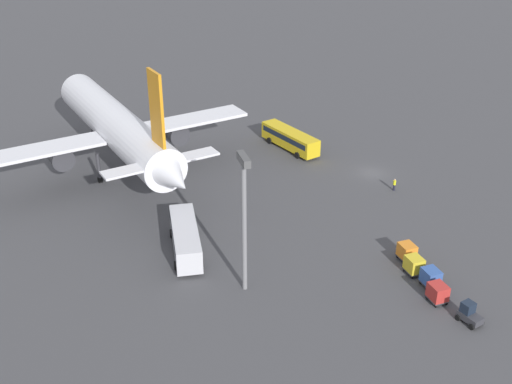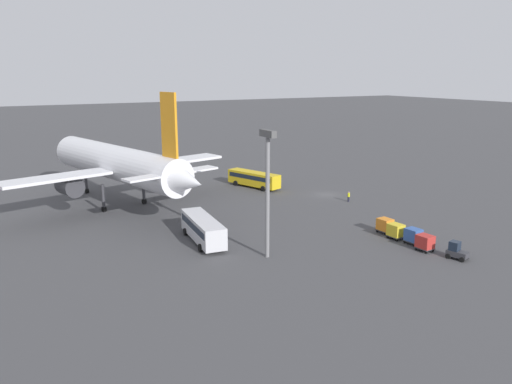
{
  "view_description": "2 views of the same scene",
  "coord_description": "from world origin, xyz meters",
  "px_view_note": "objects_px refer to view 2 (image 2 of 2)",
  "views": [
    {
      "loc": [
        -75.49,
        39.95,
        40.02
      ],
      "look_at": [
        -6.26,
        19.4,
        2.85
      ],
      "focal_mm": 45.0,
      "sensor_mm": 36.0,
      "label": 1
    },
    {
      "loc": [
        -70.88,
        54.15,
        21.7
      ],
      "look_at": [
        -4.9,
        17.33,
        3.57
      ],
      "focal_mm": 35.0,
      "sensor_mm": 36.0,
      "label": 2
    }
  ],
  "objects_px": {
    "cargo_cart_blue": "(413,235)",
    "cargo_cart_red": "(425,242)",
    "airplane": "(118,164)",
    "cargo_cart_orange": "(385,225)",
    "baggage_tug": "(457,251)",
    "cargo_cart_yellow": "(396,230)",
    "shuttle_bus_near": "(254,178)",
    "shuttle_bus_far": "(203,228)",
    "worker_person": "(349,197)"
  },
  "relations": [
    {
      "from": "baggage_tug",
      "to": "worker_person",
      "type": "distance_m",
      "value": 28.32
    },
    {
      "from": "baggage_tug",
      "to": "cargo_cart_red",
      "type": "xyz_separation_m",
      "value": [
        3.7,
        1.3,
        0.25
      ]
    },
    {
      "from": "airplane",
      "to": "shuttle_bus_near",
      "type": "height_order",
      "value": "airplane"
    },
    {
      "from": "shuttle_bus_far",
      "to": "baggage_tug",
      "type": "distance_m",
      "value": 31.57
    },
    {
      "from": "worker_person",
      "to": "cargo_cart_orange",
      "type": "relative_size",
      "value": 0.82
    },
    {
      "from": "cargo_cart_blue",
      "to": "cargo_cart_red",
      "type": "bearing_deg",
      "value": 164.57
    },
    {
      "from": "cargo_cart_orange",
      "to": "cargo_cart_yellow",
      "type": "bearing_deg",
      "value": 168.19
    },
    {
      "from": "shuttle_bus_near",
      "to": "baggage_tug",
      "type": "distance_m",
      "value": 45.34
    },
    {
      "from": "airplane",
      "to": "worker_person",
      "type": "xyz_separation_m",
      "value": [
        -15.96,
        -35.19,
        -6.33
      ]
    },
    {
      "from": "shuttle_bus_near",
      "to": "cargo_cart_orange",
      "type": "xyz_separation_m",
      "value": [
        -33.73,
        -2.13,
        -0.63
      ]
    },
    {
      "from": "worker_person",
      "to": "cargo_cart_orange",
      "type": "height_order",
      "value": "cargo_cart_orange"
    },
    {
      "from": "cargo_cart_blue",
      "to": "cargo_cart_yellow",
      "type": "xyz_separation_m",
      "value": [
        2.61,
        0.53,
        0.0
      ]
    },
    {
      "from": "cargo_cart_orange",
      "to": "baggage_tug",
      "type": "bearing_deg",
      "value": -177.21
    },
    {
      "from": "shuttle_bus_near",
      "to": "worker_person",
      "type": "bearing_deg",
      "value": -171.94
    },
    {
      "from": "baggage_tug",
      "to": "airplane",
      "type": "bearing_deg",
      "value": 17.15
    },
    {
      "from": "baggage_tug",
      "to": "cargo_cart_orange",
      "type": "xyz_separation_m",
      "value": [
        11.53,
        0.56,
        0.25
      ]
    },
    {
      "from": "shuttle_bus_far",
      "to": "cargo_cart_yellow",
      "type": "xyz_separation_m",
      "value": [
        -11.54,
        -22.92,
        -0.74
      ]
    },
    {
      "from": "baggage_tug",
      "to": "cargo_cart_red",
      "type": "bearing_deg",
      "value": 2.91
    },
    {
      "from": "cargo_cart_blue",
      "to": "cargo_cart_yellow",
      "type": "distance_m",
      "value": 2.66
    },
    {
      "from": "shuttle_bus_far",
      "to": "cargo_cart_yellow",
      "type": "height_order",
      "value": "shuttle_bus_far"
    },
    {
      "from": "cargo_cart_red",
      "to": "cargo_cart_orange",
      "type": "distance_m",
      "value": 7.86
    },
    {
      "from": "airplane",
      "to": "shuttle_bus_near",
      "type": "distance_m",
      "value": 26.83
    },
    {
      "from": "airplane",
      "to": "shuttle_bus_far",
      "type": "bearing_deg",
      "value": 177.8
    },
    {
      "from": "baggage_tug",
      "to": "cargo_cart_orange",
      "type": "height_order",
      "value": "baggage_tug"
    },
    {
      "from": "airplane",
      "to": "cargo_cart_orange",
      "type": "height_order",
      "value": "airplane"
    },
    {
      "from": "shuttle_bus_near",
      "to": "cargo_cart_yellow",
      "type": "xyz_separation_m",
      "value": [
        -36.34,
        -1.58,
        -0.63
      ]
    },
    {
      "from": "airplane",
      "to": "cargo_cart_blue",
      "type": "bearing_deg",
      "value": -156.9
    },
    {
      "from": "worker_person",
      "to": "cargo_cart_yellow",
      "type": "relative_size",
      "value": 0.82
    },
    {
      "from": "cargo_cart_red",
      "to": "cargo_cart_yellow",
      "type": "distance_m",
      "value": 5.22
    },
    {
      "from": "cargo_cart_red",
      "to": "cargo_cart_orange",
      "type": "height_order",
      "value": "same"
    },
    {
      "from": "worker_person",
      "to": "cargo_cart_blue",
      "type": "xyz_separation_m",
      "value": [
        -21.31,
        6.85,
        0.32
      ]
    },
    {
      "from": "cargo_cart_blue",
      "to": "cargo_cart_yellow",
      "type": "height_order",
      "value": "same"
    },
    {
      "from": "cargo_cart_red",
      "to": "cargo_cart_orange",
      "type": "relative_size",
      "value": 1.0
    },
    {
      "from": "baggage_tug",
      "to": "cargo_cart_red",
      "type": "distance_m",
      "value": 3.93
    },
    {
      "from": "airplane",
      "to": "baggage_tug",
      "type": "distance_m",
      "value": 52.68
    },
    {
      "from": "worker_person",
      "to": "cargo_cart_blue",
      "type": "distance_m",
      "value": 22.39
    },
    {
      "from": "shuttle_bus_far",
      "to": "cargo_cart_blue",
      "type": "bearing_deg",
      "value": -115.13
    },
    {
      "from": "airplane",
      "to": "cargo_cart_yellow",
      "type": "xyz_separation_m",
      "value": [
        -34.67,
        -27.82,
        -6.01
      ]
    },
    {
      "from": "airplane",
      "to": "shuttle_bus_far",
      "type": "relative_size",
      "value": 3.89
    },
    {
      "from": "cargo_cart_blue",
      "to": "airplane",
      "type": "bearing_deg",
      "value": 37.25
    },
    {
      "from": "cargo_cart_red",
      "to": "cargo_cart_yellow",
      "type": "relative_size",
      "value": 1.0
    },
    {
      "from": "airplane",
      "to": "shuttle_bus_far",
      "type": "distance_m",
      "value": 24.22
    },
    {
      "from": "airplane",
      "to": "cargo_cart_yellow",
      "type": "height_order",
      "value": "airplane"
    },
    {
      "from": "baggage_tug",
      "to": "worker_person",
      "type": "xyz_separation_m",
      "value": [
        27.62,
        -6.27,
        -0.07
      ]
    },
    {
      "from": "cargo_cart_blue",
      "to": "cargo_cart_orange",
      "type": "height_order",
      "value": "same"
    },
    {
      "from": "worker_person",
      "to": "cargo_cart_red",
      "type": "bearing_deg",
      "value": 162.45
    },
    {
      "from": "worker_person",
      "to": "shuttle_bus_far",
      "type": "bearing_deg",
      "value": 103.3
    },
    {
      "from": "cargo_cart_red",
      "to": "cargo_cart_blue",
      "type": "distance_m",
      "value": 2.71
    },
    {
      "from": "shuttle_bus_far",
      "to": "airplane",
      "type": "bearing_deg",
      "value": 17.93
    },
    {
      "from": "airplane",
      "to": "cargo_cart_red",
      "type": "relative_size",
      "value": 21.19
    }
  ]
}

